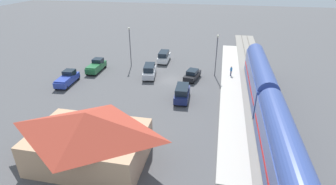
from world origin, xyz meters
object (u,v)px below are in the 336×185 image
suv_navy (182,93)px  light_pole_near_platform (217,50)px  pickup_green (96,66)px  suv_white (164,57)px  station_building (88,137)px  suv_silver (149,71)px  sedan_black (192,75)px  pedestrian_on_platform (231,70)px  pickup_blue (67,78)px  light_pole_lot_center (130,42)px  passenger_train (268,103)px

suv_navy → light_pole_near_platform: size_ratio=0.67×
pickup_green → suv_white: suv_white is taller
station_building → suv_navy: size_ratio=2.34×
station_building → suv_silver: (0.10, -22.60, -1.77)m
pickup_green → sedan_black: 17.97m
pedestrian_on_platform → sedan_black: 6.98m
sedan_black → light_pole_near_platform: size_ratio=0.65×
pickup_blue → light_pole_lot_center: bearing=-124.7°
pedestrian_on_platform → sedan_black: size_ratio=0.36×
passenger_train → pedestrian_on_platform: 15.31m
station_building → suv_silver: 22.67m
station_building → light_pole_near_platform: size_ratio=1.58×
passenger_train → suv_navy: passenger_train is taller
pedestrian_on_platform → suv_silver: bearing=11.3°
suv_navy → suv_white: (6.22, -15.99, 0.00)m
pedestrian_on_platform → light_pole_lot_center: (19.13, -2.11, 3.49)m
pedestrian_on_platform → pickup_green: bearing=4.6°
pickup_blue → sedan_black: 20.94m
passenger_train → suv_silver: size_ratio=7.37×
station_building → light_pole_lot_center: bearing=-79.4°
pedestrian_on_platform → suv_navy: size_ratio=0.34×
passenger_train → light_pole_lot_center: bearing=-36.0°
suv_silver → pickup_green: 10.47m
pedestrian_on_platform → suv_white: size_ratio=0.35×
suv_silver → pedestrian_on_platform: bearing=-168.7°
suv_silver → station_building: bearing=90.3°
suv_silver → suv_navy: bearing=132.7°
light_pole_lot_center → pickup_green: bearing=37.3°
station_building → suv_white: station_building is taller
suv_white → light_pole_near_platform: bearing=152.3°
suv_silver → light_pole_near_platform: (-11.30, -2.89, 3.53)m
suv_white → light_pole_near_platform: light_pole_near_platform is taller
suv_silver → passenger_train: bearing=146.7°
passenger_train → pedestrian_on_platform: size_ratio=22.20×
pedestrian_on_platform → light_pole_lot_center: 19.56m
light_pole_near_platform → light_pole_lot_center: (16.36, -2.04, 0.09)m
light_pole_lot_center → pedestrian_on_platform: bearing=173.7°
pickup_green → pickup_blue: bearing=72.9°
passenger_train → light_pole_near_platform: light_pole_near_platform is taller
passenger_train → light_pole_lot_center: (23.15, -16.80, 1.92)m
sedan_black → light_pole_lot_center: 13.92m
station_building → sedan_black: bearing=-107.9°
pickup_green → light_pole_near_platform: bearing=-174.6°
passenger_train → station_building: size_ratio=3.26×
pedestrian_on_platform → pickup_blue: bearing=17.9°
suv_silver → light_pole_lot_center: 7.94m
suv_white → light_pole_lot_center: light_pole_lot_center is taller
station_building → light_pole_near_platform: light_pole_near_platform is taller
pedestrian_on_platform → pickup_blue: size_ratio=0.31×
suv_silver → pickup_green: bearing=-4.6°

